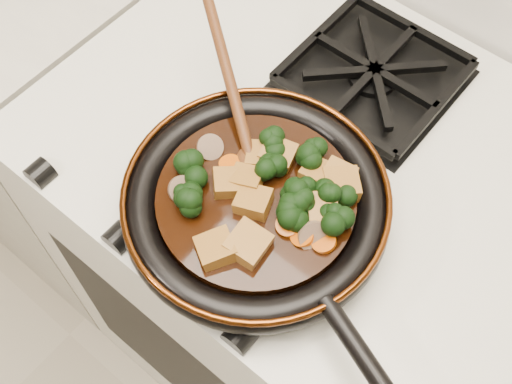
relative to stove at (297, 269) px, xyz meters
The scene contains 34 objects.
stove is the anchor object (origin of this frame).
burner_grate_front 0.48m from the stove, 90.00° to the right, with size 0.23×0.23×0.03m, color black, non-canonical shape.
burner_grate_back 0.48m from the stove, 90.00° to the left, with size 0.23×0.23×0.03m, color black, non-canonical shape.
skillet 0.52m from the stove, 83.55° to the right, with size 0.45×0.33×0.05m.
braising_sauce 0.52m from the stove, 84.31° to the right, with size 0.25×0.25×0.02m, color black.
tofu_cube_0 0.54m from the stove, 82.85° to the right, with size 0.04×0.04×0.02m, color #8D5C20.
tofu_cube_1 0.53m from the stove, 39.66° to the right, with size 0.04×0.03×0.02m, color #8D5C20.
tofu_cube_2 0.53m from the stove, 39.75° to the right, with size 0.04×0.04×0.02m, color #8D5C20.
tofu_cube_3 0.54m from the stove, 51.72° to the right, with size 0.04×0.04×0.02m, color #8D5C20.
tofu_cube_4 0.52m from the stove, 89.94° to the right, with size 0.04×0.04×0.02m, color #8D5C20.
tofu_cube_5 0.54m from the stove, 92.62° to the right, with size 0.04×0.03×0.02m, color #8D5C20.
tofu_cube_6 0.54m from the stove, 97.26° to the right, with size 0.04×0.04×0.02m, color #8D5C20.
tofu_cube_7 0.57m from the stove, 83.55° to the right, with size 0.04×0.04×0.02m, color #8D5C20.
tofu_cube_8 0.56m from the stove, 76.12° to the right, with size 0.04×0.05×0.02m, color #8D5C20.
tofu_cube_9 0.53m from the stove, 54.79° to the right, with size 0.04×0.03×0.02m, color #8D5C20.
tofu_cube_10 0.53m from the stove, 98.19° to the right, with size 0.04×0.04×0.02m, color #8D5C20.
broccoli_floret_0 0.53m from the stove, 86.81° to the right, with size 0.06×0.06×0.05m, color black, non-canonical shape.
broccoli_floret_1 0.53m from the stove, 44.85° to the right, with size 0.06×0.06×0.05m, color black, non-canonical shape.
broccoli_floret_2 0.55m from the stove, 63.72° to the right, with size 0.06×0.06×0.05m, color black, non-canonical shape.
broccoli_floret_3 0.52m from the stove, 58.65° to the right, with size 0.06×0.06×0.05m, color black, non-canonical shape.
broccoli_floret_4 0.54m from the stove, 66.04° to the right, with size 0.06×0.06×0.05m, color black, non-canonical shape.
broccoli_floret_5 0.55m from the stove, 111.59° to the right, with size 0.06×0.06×0.05m, color black, non-canonical shape.
broccoli_floret_6 0.54m from the stove, 61.58° to the right, with size 0.06×0.06×0.05m, color black, non-canonical shape.
broccoli_floret_7 0.54m from the stove, 47.45° to the right, with size 0.06×0.06×0.05m, color black, non-canonical shape.
broccoli_floret_8 0.53m from the stove, 99.51° to the right, with size 0.06×0.06×0.05m, color black, non-canonical shape.
broccoli_floret_9 0.56m from the stove, 101.07° to the right, with size 0.06×0.06×0.05m, color black, non-canonical shape.
carrot_coin_0 0.54m from the stove, 59.37° to the right, with size 0.03×0.03×0.01m, color #C44D05.
carrot_coin_1 0.53m from the stove, 106.18° to the right, with size 0.03×0.03×0.01m, color #C44D05.
carrot_coin_2 0.54m from the stove, 65.86° to the right, with size 0.03×0.03×0.01m, color #C44D05.
carrot_coin_3 0.55m from the stove, 51.63° to the right, with size 0.03×0.03×0.01m, color #C44D05.
mushroom_slice_0 0.55m from the stove, 55.11° to the right, with size 0.04×0.04×0.01m, color brown.
mushroom_slice_1 0.56m from the stove, 106.07° to the right, with size 0.04×0.04×0.01m, color brown.
mushroom_slice_2 0.54m from the stove, 119.04° to the right, with size 0.03×0.03×0.01m, color brown.
wooden_spoon 0.55m from the stove, 134.43° to the right, with size 0.14×0.11×0.25m.
Camera 1 is at (0.26, 1.25, 1.64)m, focal length 45.00 mm.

